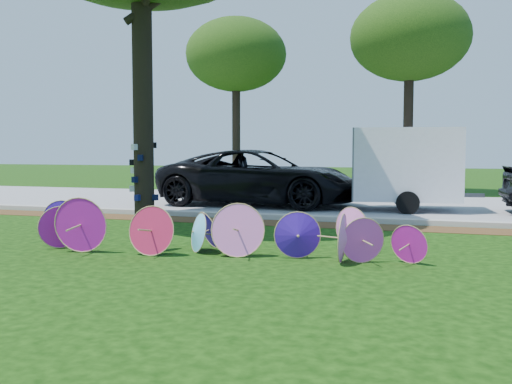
% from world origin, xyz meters
% --- Properties ---
extents(ground, '(90.00, 90.00, 0.00)m').
position_xyz_m(ground, '(0.00, 0.00, 0.00)').
color(ground, black).
rests_on(ground, ground).
extents(mulch_strip, '(90.00, 1.00, 0.01)m').
position_xyz_m(mulch_strip, '(0.00, 4.50, 0.01)').
color(mulch_strip, '#472D16').
rests_on(mulch_strip, ground).
extents(curb, '(90.00, 0.30, 0.12)m').
position_xyz_m(curb, '(0.00, 5.20, 0.06)').
color(curb, '#B7B5AD').
rests_on(curb, ground).
extents(street, '(90.00, 8.00, 0.01)m').
position_xyz_m(street, '(0.00, 9.35, 0.01)').
color(street, gray).
rests_on(street, ground).
extents(parasol_pile, '(7.07, 1.79, 0.92)m').
position_xyz_m(parasol_pile, '(0.09, 0.55, 0.38)').
color(parasol_pile, '#CA1E4C').
rests_on(parasol_pile, ground).
extents(black_van, '(6.07, 2.97, 1.66)m').
position_xyz_m(black_van, '(-1.35, 8.33, 0.83)').
color(black_van, black).
rests_on(black_van, ground).
extents(cargo_trailer, '(2.96, 2.06, 2.55)m').
position_xyz_m(cargo_trailer, '(2.89, 8.10, 1.27)').
color(cargo_trailer, white).
rests_on(cargo_trailer, ground).
extents(bg_trees, '(22.56, 6.14, 7.40)m').
position_xyz_m(bg_trees, '(3.79, 15.15, 5.77)').
color(bg_trees, black).
rests_on(bg_trees, ground).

